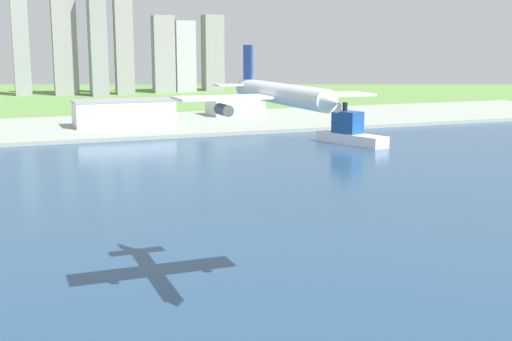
{
  "coord_description": "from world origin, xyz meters",
  "views": [
    {
      "loc": [
        -63.47,
        19.81,
        56.39
      ],
      "look_at": [
        1.63,
        184.58,
        23.39
      ],
      "focal_mm": 46.92,
      "sensor_mm": 36.0,
      "label": 1
    }
  ],
  "objects": [
    {
      "name": "airplane_landing",
      "position": [
        -9.33,
        143.17,
        46.85
      ],
      "size": [
        42.02,
        45.24,
        13.78
      ],
      "color": "silver"
    },
    {
      "name": "industrial_pier",
      "position": [
        0.0,
        490.0,
        1.25
      ],
      "size": [
        840.0,
        140.0,
        2.5
      ],
      "primitive_type": "cube",
      "color": "#939E92",
      "rests_on": "ground"
    },
    {
      "name": "warehouse_main",
      "position": [
        20.31,
        479.08,
        11.52
      ],
      "size": [
        67.91,
        29.08,
        17.99
      ],
      "color": "silver",
      "rests_on": "industrial_pier"
    },
    {
      "name": "warehouse_annex",
      "position": [
        116.42,
        520.36,
        9.72
      ],
      "size": [
        41.66,
        30.08,
        14.39
      ],
      "color": "silver",
      "rests_on": "industrial_pier"
    },
    {
      "name": "ground_plane",
      "position": [
        0.0,
        300.0,
        0.0
      ],
      "size": [
        2400.0,
        2400.0,
        0.0
      ],
      "primitive_type": "plane",
      "color": "#5E8B42"
    },
    {
      "name": "water_bay",
      "position": [
        0.0,
        240.0,
        0.07
      ],
      "size": [
        840.0,
        360.0,
        0.15
      ],
      "primitive_type": "cube",
      "color": "navy",
      "rests_on": "ground"
    },
    {
      "name": "ferry_boat",
      "position": [
        129.17,
        358.61,
        7.04
      ],
      "size": [
        26.31,
        47.2,
        24.11
      ],
      "color": "white",
      "rests_on": "water_bay"
    },
    {
      "name": "distant_skyline",
      "position": [
        23.0,
        823.9,
        57.77
      ],
      "size": [
        370.37,
        72.97,
        159.07
      ],
      "color": "gray",
      "rests_on": "ground"
    }
  ]
}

